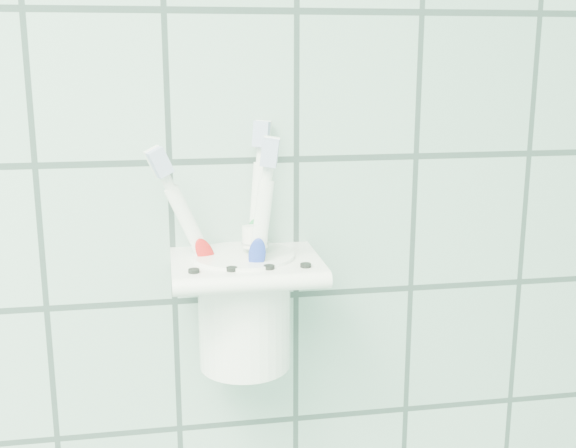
# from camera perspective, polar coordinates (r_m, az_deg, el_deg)

# --- Properties ---
(holder_bracket) EXTENTS (0.13, 0.11, 0.04)m
(holder_bracket) POSITION_cam_1_polar(r_m,az_deg,el_deg) (0.66, -3.36, -3.48)
(holder_bracket) COLOR white
(holder_bracket) RESTS_ON wall_back
(cup) EXTENTS (0.09, 0.09, 0.11)m
(cup) POSITION_cam_1_polar(r_m,az_deg,el_deg) (0.67, -3.47, -6.49)
(cup) COLOR white
(cup) RESTS_ON holder_bracket
(toothbrush_pink) EXTENTS (0.09, 0.03, 0.21)m
(toothbrush_pink) POSITION_cam_1_polar(r_m,az_deg,el_deg) (0.67, -3.08, -1.26)
(toothbrush_pink) COLOR white
(toothbrush_pink) RESTS_ON cup
(toothbrush_blue) EXTENTS (0.04, 0.04, 0.22)m
(toothbrush_blue) POSITION_cam_1_polar(r_m,az_deg,el_deg) (0.67, -3.30, -1.22)
(toothbrush_blue) COLOR white
(toothbrush_blue) RESTS_ON cup
(toothbrush_orange) EXTENTS (0.04, 0.03, 0.21)m
(toothbrush_orange) POSITION_cam_1_polar(r_m,az_deg,el_deg) (0.64, -3.62, -2.21)
(toothbrush_orange) COLOR white
(toothbrush_orange) RESTS_ON cup
(toothpaste_tube) EXTENTS (0.04, 0.04, 0.13)m
(toothpaste_tube) POSITION_cam_1_polar(r_m,az_deg,el_deg) (0.66, -2.49, -4.86)
(toothpaste_tube) COLOR silver
(toothpaste_tube) RESTS_ON cup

